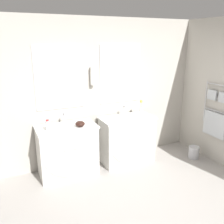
% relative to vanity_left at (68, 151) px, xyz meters
% --- Properties ---
extents(wall_back, '(5.49, 0.16, 2.60)m').
position_rel_vanity_left_xyz_m(wall_back, '(0.68, 0.36, 0.87)').
color(wall_back, '#B2ADA3').
rests_on(wall_back, ground_plane).
extents(vanity_left, '(0.98, 0.58, 0.86)m').
position_rel_vanity_left_xyz_m(vanity_left, '(0.00, 0.00, 0.00)').
color(vanity_left, silver).
rests_on(vanity_left, ground_plane).
extents(vanity_right, '(0.98, 0.58, 0.86)m').
position_rel_vanity_left_xyz_m(vanity_right, '(1.13, 0.00, 0.00)').
color(vanity_right, silver).
rests_on(vanity_right, ground_plane).
extents(faucet_left, '(0.17, 0.12, 0.20)m').
position_rel_vanity_left_xyz_m(faucet_left, '(0.00, 0.16, 0.52)').
color(faucet_left, silver).
rests_on(faucet_left, vanity_left).
extents(faucet_right, '(0.17, 0.12, 0.20)m').
position_rel_vanity_left_xyz_m(faucet_right, '(1.13, 0.16, 0.52)').
color(faucet_right, silver).
rests_on(faucet_right, vanity_right).
extents(toiletry_bottle, '(0.07, 0.07, 0.18)m').
position_rel_vanity_left_xyz_m(toiletry_bottle, '(-0.31, -0.05, 0.51)').
color(toiletry_bottle, silver).
rests_on(toiletry_bottle, vanity_left).
extents(amenity_bowl, '(0.16, 0.16, 0.09)m').
position_rel_vanity_left_xyz_m(amenity_bowl, '(0.20, -0.08, 0.47)').
color(amenity_bowl, black).
rests_on(amenity_bowl, vanity_left).
extents(flower_vase, '(0.06, 0.06, 0.29)m').
position_rel_vanity_left_xyz_m(flower_vase, '(1.43, 0.06, 0.54)').
color(flower_vase, silver).
rests_on(flower_vase, vanity_right).
extents(soap_dish, '(0.12, 0.08, 0.04)m').
position_rel_vanity_left_xyz_m(soap_dish, '(0.86, -0.11, 0.44)').
color(soap_dish, white).
rests_on(soap_dish, vanity_right).
extents(waste_bin, '(0.20, 0.20, 0.23)m').
position_rel_vanity_left_xyz_m(waste_bin, '(2.37, -0.42, -0.32)').
color(waste_bin, '#B7B7BC').
rests_on(waste_bin, ground_plane).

